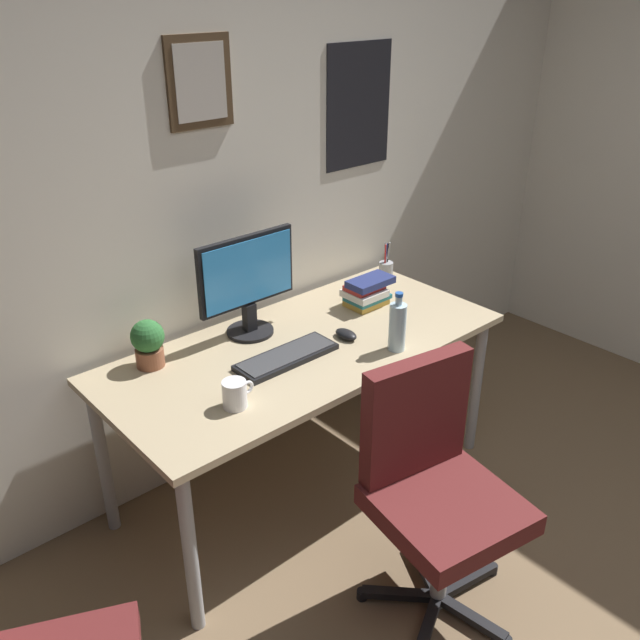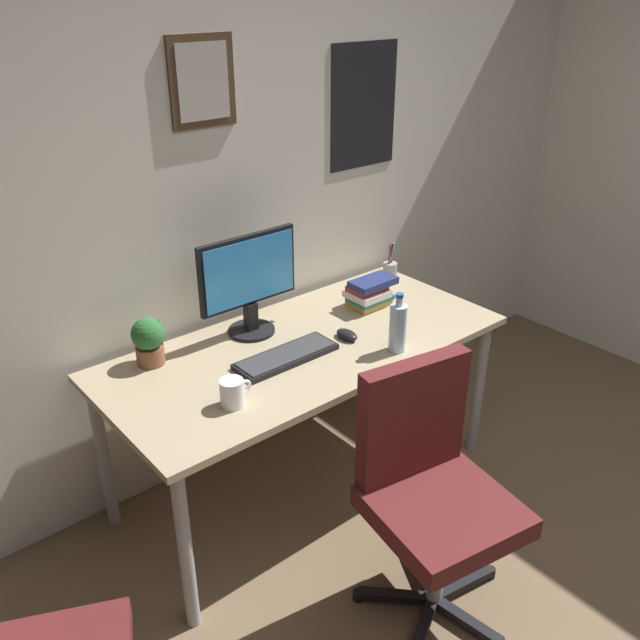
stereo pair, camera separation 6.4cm
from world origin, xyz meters
The scene contains 11 objects.
wall_back centered at (0.00, 2.15, 1.30)m, with size 4.40×0.10×2.60m.
desk centered at (-0.12, 1.68, 0.66)m, with size 1.70×0.78×0.73m.
office_chair centered at (-0.17, 0.92, 0.53)m, with size 0.57×0.57×0.95m.
monitor centered at (-0.22, 1.91, 0.97)m, with size 0.46×0.20×0.43m.
keyboard centered at (-0.25, 1.63, 0.75)m, with size 0.43×0.15×0.03m.
computer_mouse centered at (0.05, 1.60, 0.75)m, with size 0.06×0.11×0.04m.
water_bottle centered at (0.14, 1.40, 0.84)m, with size 0.07×0.07×0.25m.
coffee_mug_near centered at (-0.59, 1.49, 0.78)m, with size 0.13×0.09×0.10m.
potted_plant centered at (-0.68, 1.95, 0.84)m, with size 0.13×0.13×0.19m.
pen_cup centered at (0.62, 1.92, 0.79)m, with size 0.07×0.07×0.20m.
book_stack_left centered at (0.34, 1.77, 0.80)m, with size 0.22×0.16×0.13m.
Camera 2 is at (-1.65, -0.25, 2.09)m, focal length 38.07 mm.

